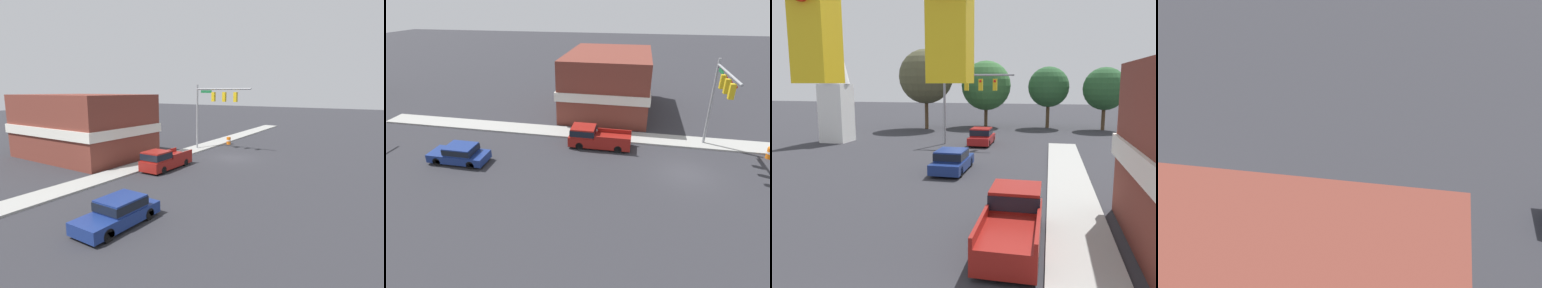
{
  "view_description": "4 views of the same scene",
  "coord_description": "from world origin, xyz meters",
  "views": [
    {
      "loc": [
        -12.68,
        27.9,
        6.94
      ],
      "look_at": [
        -0.24,
        8.37,
        2.78
      ],
      "focal_mm": 28.0,
      "sensor_mm": 36.0,
      "label": 1
    },
    {
      "loc": [
        -20.44,
        4.18,
        11.89
      ],
      "look_at": [
        -0.86,
        8.11,
        2.14
      ],
      "focal_mm": 28.0,
      "sensor_mm": 36.0,
      "label": 2
    },
    {
      "loc": [
        4.46,
        -5.46,
        5.7
      ],
      "look_at": [
        0.47,
        12.0,
        2.78
      ],
      "focal_mm": 35.0,
      "sensor_mm": 36.0,
      "label": 3
    },
    {
      "loc": [
        14.3,
        11.54,
        10.68
      ],
      "look_at": [
        -0.5,
        8.7,
        3.11
      ],
      "focal_mm": 50.0,
      "sensor_mm": 36.0,
      "label": 4
    }
  ],
  "objects": [
    {
      "name": "far_signal_assembly",
      "position": [
        -2.93,
        28.29,
        5.05
      ],
      "size": [
        6.55,
        0.49,
        6.92
      ],
      "color": "gray",
      "rests_on": "ground"
    },
    {
      "name": "pickup_truck_parked",
      "position": [
        3.32,
        7.47,
        0.89
      ],
      "size": [
        1.95,
        5.38,
        1.8
      ],
      "color": "black",
      "rests_on": "ground"
    },
    {
      "name": "backdrop_tree_left_far",
      "position": [
        -10.59,
        39.31,
        6.5
      ],
      "size": [
        6.7,
        6.7,
        9.86
      ],
      "color": "#4C3823",
      "rests_on": "ground"
    },
    {
      "name": "car_lead",
      "position": [
        -1.6,
        17.57,
        0.76
      ],
      "size": [
        1.95,
        4.64,
        1.46
      ],
      "color": "black",
      "rests_on": "ground"
    },
    {
      "name": "backdrop_tree_center",
      "position": [
        4.24,
        43.82,
        5.2
      ],
      "size": [
        5.13,
        5.13,
        7.79
      ],
      "color": "#4C3823",
      "rests_on": "ground"
    },
    {
      "name": "backdrop_tree_right_mid",
      "position": [
        10.9,
        42.78,
        5.01
      ],
      "size": [
        5.18,
        5.18,
        7.62
      ],
      "color": "#4C3823",
      "rests_on": "ground"
    },
    {
      "name": "backdrop_tree_left_mid",
      "position": [
        -3.73,
        43.37,
        5.37
      ],
      "size": [
        6.43,
        6.43,
        8.59
      ],
      "color": "#4C3823",
      "rests_on": "ground"
    },
    {
      "name": "near_signal_assembly",
      "position": [
        3.55,
        -2.14,
        5.56
      ],
      "size": [
        6.69,
        0.49,
        7.59
      ],
      "color": "gray",
      "rests_on": "ground"
    },
    {
      "name": "car_second_ahead",
      "position": [
        -1.63,
        28.57,
        0.82
      ],
      "size": [
        1.93,
        4.32,
        1.59
      ],
      "color": "black",
      "rests_on": "ground"
    },
    {
      "name": "church_steeple",
      "position": [
        -15.79,
        27.33,
        6.53
      ],
      "size": [
        2.75,
        2.75,
        12.48
      ],
      "color": "white",
      "rests_on": "ground"
    }
  ]
}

